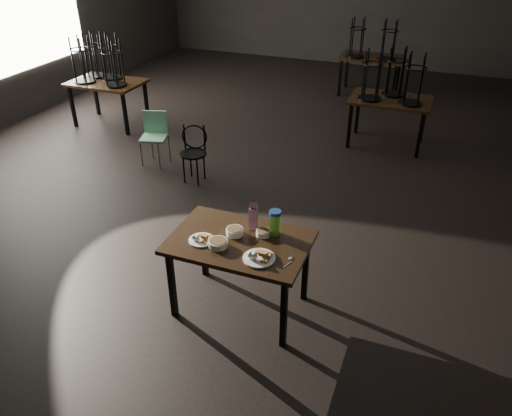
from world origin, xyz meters
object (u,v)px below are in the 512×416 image
at_px(main_table, 240,248).
at_px(bentwood_chair, 194,149).
at_px(juice_carton, 253,216).
at_px(school_chair, 155,133).
at_px(water_bottle, 275,222).

xyz_separation_m(main_table, bentwood_chair, (-1.57, 2.17, -0.22)).
bearing_deg(main_table, juice_carton, 78.57).
relative_size(main_table, school_chair, 1.60).
distance_m(juice_carton, bentwood_chair, 2.57).
relative_size(water_bottle, bentwood_chair, 0.31).
distance_m(water_bottle, school_chair, 3.47).
bearing_deg(main_table, school_chair, 133.65).
height_order(main_table, juice_carton, juice_carton).
relative_size(juice_carton, bentwood_chair, 0.35).
bearing_deg(juice_carton, school_chair, 136.85).
bearing_deg(bentwood_chair, school_chair, 143.37).
bearing_deg(bentwood_chair, water_bottle, -63.39).
bearing_deg(water_bottle, bentwood_chair, 132.80).
bearing_deg(juice_carton, bentwood_chair, 129.61).
distance_m(main_table, school_chair, 3.41).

